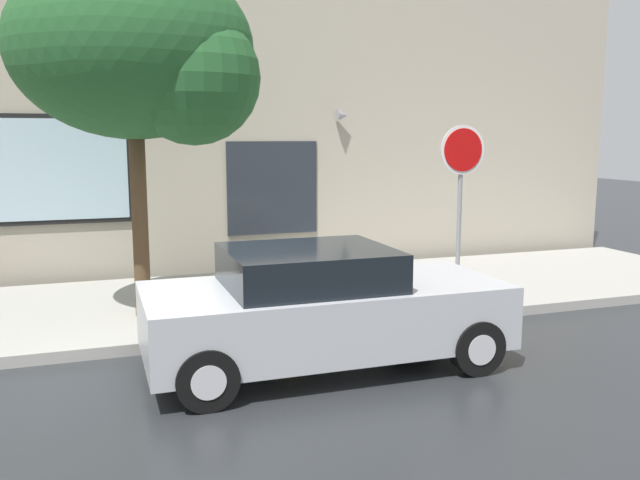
{
  "coord_description": "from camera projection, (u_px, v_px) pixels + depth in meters",
  "views": [
    {
      "loc": [
        -1.16,
        -7.22,
        2.7
      ],
      "look_at": [
        1.94,
        1.8,
        1.2
      ],
      "focal_mm": 37.2,
      "sensor_mm": 36.0,
      "label": 1
    }
  ],
  "objects": [
    {
      "name": "parked_car",
      "position": [
        322.0,
        308.0,
        7.76
      ],
      "size": [
        4.18,
        1.9,
        1.43
      ],
      "color": "#B7BABF",
      "rests_on": "ground"
    },
    {
      "name": "building_facade",
      "position": [
        153.0,
        93.0,
        12.12
      ],
      "size": [
        20.0,
        0.67,
        7.0
      ],
      "color": "#B2A893",
      "rests_on": "ground"
    },
    {
      "name": "fire_hydrant",
      "position": [
        293.0,
        286.0,
        9.65
      ],
      "size": [
        0.3,
        0.44,
        0.78
      ],
      "color": "yellow",
      "rests_on": "sidewalk"
    },
    {
      "name": "ground_plane",
      "position": [
        210.0,
        376.0,
        7.54
      ],
      "size": [
        60.0,
        60.0,
        0.0
      ],
      "primitive_type": "plane",
      "color": "#282B2D"
    },
    {
      "name": "stop_sign",
      "position": [
        461.0,
        177.0,
        10.28
      ],
      "size": [
        0.76,
        0.1,
        2.72
      ],
      "color": "gray",
      "rests_on": "sidewalk"
    },
    {
      "name": "sidewalk",
      "position": [
        177.0,
        306.0,
        10.33
      ],
      "size": [
        20.0,
        4.0,
        0.15
      ],
      "primitive_type": "cube",
      "color": "#A3A099",
      "rests_on": "ground"
    },
    {
      "name": "street_tree",
      "position": [
        145.0,
        54.0,
        8.95
      ],
      "size": [
        3.3,
        2.8,
        4.97
      ],
      "color": "#4C3823",
      "rests_on": "sidewalk"
    }
  ]
}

